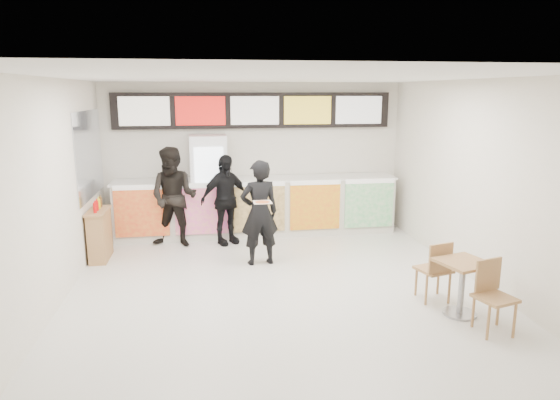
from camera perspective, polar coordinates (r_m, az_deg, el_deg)
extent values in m
plane|color=beige|center=(7.22, 0.11, -10.67)|extent=(7.00, 7.00, 0.00)
plane|color=white|center=(6.65, 0.12, 13.88)|extent=(7.00, 7.00, 0.00)
plane|color=silver|center=(10.21, -2.91, 4.87)|extent=(6.00, 0.00, 6.00)
plane|color=silver|center=(6.99, -24.99, 0.27)|extent=(0.00, 7.00, 7.00)
plane|color=silver|center=(7.81, 22.42, 1.66)|extent=(0.00, 7.00, 7.00)
cube|color=silver|center=(9.98, -2.62, -0.84)|extent=(5.50, 0.70, 1.10)
cube|color=silver|center=(9.87, -2.65, 2.38)|extent=(5.56, 0.76, 0.04)
cube|color=red|center=(9.62, -15.52, -1.45)|extent=(0.99, 0.02, 0.90)
cube|color=#F636B5|center=(9.55, -8.96, -1.25)|extent=(0.99, 0.02, 0.90)
cube|color=brown|center=(9.60, -2.38, -1.03)|extent=(0.99, 0.02, 0.90)
cube|color=gold|center=(9.78, 4.04, -0.80)|extent=(0.99, 0.02, 0.90)
cube|color=green|center=(10.08, 10.15, -0.58)|extent=(0.99, 0.02, 0.90)
cube|color=black|center=(10.05, -2.93, 10.19)|extent=(5.50, 0.12, 0.70)
cube|color=white|center=(9.99, -15.26, 9.77)|extent=(0.95, 0.02, 0.55)
cube|color=red|center=(9.93, -9.08, 10.03)|extent=(0.95, 0.02, 0.55)
cube|color=silver|center=(9.98, -2.89, 10.17)|extent=(0.95, 0.02, 0.55)
cube|color=gold|center=(10.14, 3.18, 10.20)|extent=(0.95, 0.02, 0.55)
cube|color=silver|center=(10.41, 8.99, 10.13)|extent=(0.95, 0.02, 0.55)
cube|color=white|center=(9.86, -8.07, 1.55)|extent=(0.70, 0.65, 2.00)
cube|color=white|center=(9.52, -8.05, 1.47)|extent=(0.54, 0.02, 1.50)
cylinder|color=#27901A|center=(9.68, -9.19, -2.01)|extent=(0.07, 0.07, 0.22)
cylinder|color=#E65513|center=(9.68, -8.36, -1.99)|extent=(0.07, 0.07, 0.22)
cylinder|color=red|center=(9.68, -7.53, -1.96)|extent=(0.07, 0.07, 0.22)
cylinder|color=#1A28C8|center=(9.69, -6.71, -1.93)|extent=(0.07, 0.07, 0.22)
cylinder|color=#E65513|center=(9.60, -9.27, 0.19)|extent=(0.07, 0.07, 0.22)
cylinder|color=red|center=(9.60, -8.43, 0.21)|extent=(0.07, 0.07, 0.22)
cylinder|color=#1A28C8|center=(9.60, -7.60, 0.24)|extent=(0.07, 0.07, 0.22)
cylinder|color=#27901A|center=(9.60, -6.76, 0.27)|extent=(0.07, 0.07, 0.22)
cylinder|color=red|center=(9.53, -9.35, 2.42)|extent=(0.07, 0.07, 0.22)
cylinder|color=#1A28C8|center=(9.53, -8.50, 2.45)|extent=(0.07, 0.07, 0.22)
cylinder|color=#27901A|center=(9.53, -7.66, 2.48)|extent=(0.07, 0.07, 0.22)
cylinder|color=#E65513|center=(9.53, -6.82, 2.50)|extent=(0.07, 0.07, 0.22)
cylinder|color=#1A28C8|center=(9.47, -9.43, 4.69)|extent=(0.07, 0.07, 0.22)
cylinder|color=#27901A|center=(9.47, -8.58, 4.71)|extent=(0.07, 0.07, 0.22)
cylinder|color=#E65513|center=(9.47, -7.73, 4.74)|extent=(0.07, 0.07, 0.22)
cylinder|color=red|center=(9.47, -6.88, 4.77)|extent=(0.07, 0.07, 0.22)
cube|color=#B2B7BF|center=(9.29, -20.96, 4.89)|extent=(0.01, 2.00, 1.50)
imported|color=black|center=(8.18, -2.38, -1.47)|extent=(0.69, 0.51, 1.75)
imported|color=black|center=(9.33, -12.03, 0.31)|extent=(1.07, 0.94, 1.84)
imported|color=black|center=(9.34, -6.30, 0.03)|extent=(1.07, 0.81, 1.69)
cube|color=beige|center=(7.68, -2.02, -0.25)|extent=(0.28, 0.28, 0.01)
cone|color=#CC7233|center=(7.67, -2.02, -0.18)|extent=(0.36, 0.36, 0.02)
cube|color=#9E6C48|center=(6.75, 20.25, -6.73)|extent=(0.71, 0.71, 0.04)
cylinder|color=gray|center=(6.87, 20.03, -9.55)|extent=(0.08, 0.08, 0.70)
cylinder|color=gray|center=(7.00, 19.82, -12.09)|extent=(0.43, 0.43, 0.03)
cube|color=#9E6C48|center=(6.50, 23.37, -10.26)|extent=(0.50, 0.50, 0.04)
cube|color=#9E6C48|center=(6.57, 22.69, -7.90)|extent=(0.38, 0.13, 0.41)
cube|color=#9E6C48|center=(7.20, 17.13, -7.60)|extent=(0.50, 0.50, 0.04)
cube|color=#9E6C48|center=(6.97, 17.90, -6.37)|extent=(0.38, 0.13, 0.41)
cube|color=#9E6C48|center=(9.05, -19.90, -3.86)|extent=(0.28, 0.74, 0.83)
cube|color=#9E6C48|center=(8.94, -20.10, -1.20)|extent=(0.31, 0.77, 0.04)
cylinder|color=red|center=(8.73, -20.40, -0.86)|extent=(0.06, 0.06, 0.17)
cylinder|color=red|center=(8.88, -20.20, -0.63)|extent=(0.06, 0.06, 0.17)
cylinder|color=yellow|center=(9.03, -20.01, -0.41)|extent=(0.06, 0.06, 0.17)
cylinder|color=brown|center=(9.17, -19.84, -0.21)|extent=(0.06, 0.06, 0.17)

